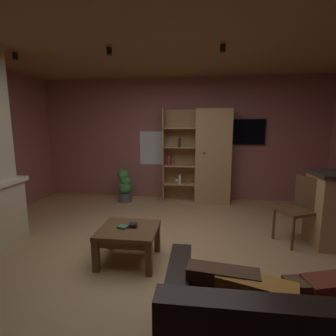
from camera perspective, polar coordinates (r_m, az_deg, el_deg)
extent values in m
cube|color=tan|center=(3.38, -0.89, -19.19)|extent=(6.10, 5.24, 0.02)
cube|color=#9E5B56|center=(5.61, 2.87, 6.39)|extent=(6.22, 0.06, 2.61)
cube|color=#8E6B47|center=(3.13, -1.03, 28.29)|extent=(6.10, 5.24, 0.02)
cube|color=white|center=(5.65, -2.47, 4.47)|extent=(0.76, 0.01, 0.73)
cube|color=tan|center=(5.35, 10.01, 2.50)|extent=(0.72, 0.38, 1.94)
cube|color=tan|center=(5.54, 2.71, 2.87)|extent=(0.67, 0.02, 1.94)
cube|color=tan|center=(5.40, -0.87, 2.70)|extent=(0.02, 0.38, 1.94)
sphere|color=black|center=(5.13, 8.13, 3.34)|extent=(0.04, 0.04, 0.04)
cube|color=tan|center=(5.56, 2.49, -7.23)|extent=(0.67, 0.38, 0.02)
cube|color=tan|center=(5.46, 2.52, -3.43)|extent=(0.67, 0.38, 0.02)
cube|color=tan|center=(5.39, 2.55, 0.60)|extent=(0.67, 0.38, 0.02)
cube|color=tan|center=(5.34, 2.58, 4.72)|extent=(0.67, 0.38, 0.02)
cube|color=tan|center=(5.32, 2.61, 8.88)|extent=(0.67, 0.38, 0.02)
cube|color=beige|center=(5.38, 2.75, -2.47)|extent=(0.05, 0.23, 0.19)
cube|color=black|center=(5.28, 2.55, 5.71)|extent=(0.03, 0.23, 0.17)
cube|color=#B22D2D|center=(5.33, 0.37, 1.73)|extent=(0.04, 0.23, 0.20)
sphere|color=beige|center=(5.45, 2.06, -2.90)|extent=(0.10, 0.10, 0.10)
cube|color=black|center=(1.94, 1.99, -31.68)|extent=(0.15, 0.92, 0.67)
cube|color=brown|center=(2.04, 33.32, -24.40)|extent=(0.48, 0.30, 0.42)
cube|color=brown|center=(1.95, 30.33, -25.91)|extent=(0.41, 0.23, 0.40)
cube|color=#C67F33|center=(1.80, 18.80, -27.37)|extent=(0.48, 0.30, 0.38)
cube|color=brown|center=(1.84, 11.96, -26.66)|extent=(0.46, 0.20, 0.41)
cube|color=brown|center=(3.14, -8.85, -13.55)|extent=(0.68, 0.63, 0.05)
cube|color=brown|center=(3.17, -8.82, -14.63)|extent=(0.61, 0.56, 0.08)
cube|color=brown|center=(3.09, -15.86, -18.48)|extent=(0.07, 0.07, 0.37)
cube|color=brown|center=(2.93, -4.28, -19.81)|extent=(0.07, 0.07, 0.37)
cube|color=brown|center=(3.55, -12.33, -14.51)|extent=(0.07, 0.07, 0.37)
cube|color=brown|center=(3.41, -2.40, -15.34)|extent=(0.07, 0.07, 0.37)
cube|color=#387247|center=(3.13, -10.13, -12.89)|extent=(0.13, 0.11, 0.03)
cube|color=black|center=(3.13, -7.86, -12.36)|extent=(0.12, 0.11, 0.02)
cube|color=brown|center=(3.94, 26.56, -8.56)|extent=(0.56, 0.56, 0.04)
cube|color=brown|center=(4.01, 28.79, -4.87)|extent=(0.20, 0.38, 0.44)
cylinder|color=brown|center=(4.02, 22.62, -11.38)|extent=(0.04, 0.04, 0.46)
cylinder|color=brown|center=(3.77, 26.20, -13.02)|extent=(0.04, 0.04, 0.46)
cylinder|color=brown|center=(4.25, 26.41, -10.51)|extent=(0.04, 0.04, 0.46)
cylinder|color=brown|center=(4.02, 30.01, -11.95)|extent=(0.04, 0.04, 0.46)
cylinder|color=#4C4C51|center=(5.56, -9.66, -6.50)|extent=(0.27, 0.27, 0.18)
sphere|color=#3D7F3D|center=(5.53, -9.57, -4.35)|extent=(0.29, 0.29, 0.29)
sphere|color=#3D7F3D|center=(5.49, -9.45, -2.96)|extent=(0.24, 0.24, 0.24)
sphere|color=#3D7F3D|center=(5.48, -10.01, -1.58)|extent=(0.25, 0.25, 0.25)
cube|color=black|center=(5.59, 16.24, 7.78)|extent=(0.94, 0.05, 0.53)
cube|color=black|center=(5.57, 16.28, 7.77)|extent=(0.90, 0.01, 0.49)
cylinder|color=black|center=(4.31, -31.02, 20.65)|extent=(0.07, 0.07, 0.09)
cylinder|color=black|center=(3.63, -13.04, 24.11)|extent=(0.07, 0.07, 0.09)
cylinder|color=black|center=(3.50, 12.18, 24.69)|extent=(0.07, 0.07, 0.09)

